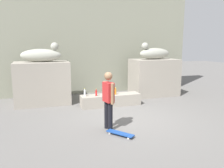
# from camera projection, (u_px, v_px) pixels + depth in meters

# --- Properties ---
(ground_plane) EXTENTS (40.00, 40.00, 0.00)m
(ground_plane) POSITION_uv_depth(u_px,v_px,m) (126.00, 119.00, 7.47)
(ground_plane) COLOR #605E5B
(facade_wall) EXTENTS (10.02, 0.60, 6.95)m
(facade_wall) POSITION_uv_depth(u_px,v_px,m) (93.00, 22.00, 11.09)
(facade_wall) COLOR gray
(facade_wall) RESTS_ON ground_plane
(pedestal_left) EXTENTS (2.15, 1.32, 1.72)m
(pedestal_left) POSITION_uv_depth(u_px,v_px,m) (42.00, 83.00, 9.23)
(pedestal_left) COLOR gray
(pedestal_left) RESTS_ON ground_plane
(pedestal_right) EXTENTS (2.15, 1.32, 1.72)m
(pedestal_right) POSITION_uv_depth(u_px,v_px,m) (154.00, 77.00, 10.78)
(pedestal_right) COLOR gray
(pedestal_right) RESTS_ON ground_plane
(statue_reclining_left) EXTENTS (1.67, 0.81, 0.78)m
(statue_reclining_left) POSITION_uv_depth(u_px,v_px,m) (42.00, 55.00, 9.03)
(statue_reclining_left) COLOR #9D9E90
(statue_reclining_left) RESTS_ON pedestal_left
(statue_reclining_right) EXTENTS (1.66, 0.75, 0.78)m
(statue_reclining_right) POSITION_uv_depth(u_px,v_px,m) (154.00, 53.00, 10.56)
(statue_reclining_right) COLOR #9D9E90
(statue_reclining_right) RESTS_ON pedestal_right
(ledge_block) EXTENTS (2.38, 0.61, 0.45)m
(ledge_block) POSITION_uv_depth(u_px,v_px,m) (111.00, 100.00, 9.01)
(ledge_block) COLOR gray
(ledge_block) RESTS_ON ground_plane
(skater) EXTENTS (0.27, 0.53, 1.67)m
(skater) POSITION_uv_depth(u_px,v_px,m) (108.00, 98.00, 6.40)
(skater) COLOR black
(skater) RESTS_ON ground_plane
(skateboard) EXTENTS (0.65, 0.76, 0.08)m
(skateboard) POSITION_uv_depth(u_px,v_px,m) (120.00, 133.00, 6.09)
(skateboard) COLOR navy
(skateboard) RESTS_ON ground_plane
(bottle_clear) EXTENTS (0.07, 0.07, 0.31)m
(bottle_clear) POSITION_uv_depth(u_px,v_px,m) (85.00, 93.00, 8.64)
(bottle_clear) COLOR silver
(bottle_clear) RESTS_ON ledge_block
(bottle_red) EXTENTS (0.07, 0.07, 0.28)m
(bottle_red) POSITION_uv_depth(u_px,v_px,m) (96.00, 93.00, 8.72)
(bottle_red) COLOR red
(bottle_red) RESTS_ON ledge_block
(bottle_orange) EXTENTS (0.08, 0.08, 0.28)m
(bottle_orange) POSITION_uv_depth(u_px,v_px,m) (115.00, 92.00, 8.94)
(bottle_orange) COLOR orange
(bottle_orange) RESTS_ON ledge_block
(bottle_brown) EXTENTS (0.07, 0.07, 0.29)m
(bottle_brown) POSITION_uv_depth(u_px,v_px,m) (111.00, 91.00, 9.05)
(bottle_brown) COLOR #593314
(bottle_brown) RESTS_ON ledge_block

